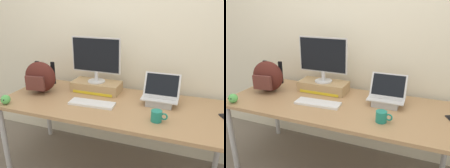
# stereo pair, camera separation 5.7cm
# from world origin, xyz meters

# --- Properties ---
(back_wall) EXTENTS (7.00, 0.10, 2.60)m
(back_wall) POSITION_xyz_m (0.00, 0.51, 1.30)
(back_wall) COLOR silver
(back_wall) RESTS_ON ground
(desk) EXTENTS (2.02, 0.81, 0.71)m
(desk) POSITION_xyz_m (0.00, 0.00, 0.65)
(desk) COLOR #A87F56
(desk) RESTS_ON ground
(toner_box_yellow) EXTENTS (0.48, 0.23, 0.10)m
(toner_box_yellow) POSITION_xyz_m (-0.25, 0.23, 0.76)
(toner_box_yellow) COLOR tan
(toner_box_yellow) RESTS_ON desk
(desktop_monitor) EXTENTS (0.50, 0.17, 0.44)m
(desktop_monitor) POSITION_xyz_m (-0.25, 0.22, 1.05)
(desktop_monitor) COLOR silver
(desktop_monitor) RESTS_ON toner_box_yellow
(open_laptop) EXTENTS (0.31, 0.22, 0.26)m
(open_laptop) POSITION_xyz_m (0.40, 0.14, 0.77)
(open_laptop) COLOR #ADADB2
(open_laptop) RESTS_ON desk
(external_keyboard) EXTENTS (0.41, 0.15, 0.02)m
(external_keyboard) POSITION_xyz_m (-0.16, -0.09, 0.72)
(external_keyboard) COLOR white
(external_keyboard) RESTS_ON desk
(messenger_backpack) EXTENTS (0.33, 0.26, 0.31)m
(messenger_backpack) POSITION_xyz_m (-0.76, 0.03, 0.86)
(messenger_backpack) COLOR #4C1E19
(messenger_backpack) RESTS_ON desk
(coffee_mug) EXTENTS (0.13, 0.08, 0.09)m
(coffee_mug) POSITION_xyz_m (0.43, -0.20, 0.75)
(coffee_mug) COLOR #1E7F70
(coffee_mug) RESTS_ON desk
(plush_toy) EXTENTS (0.08, 0.08, 0.08)m
(plush_toy) POSITION_xyz_m (-0.87, -0.33, 0.75)
(plush_toy) COLOR #56B256
(plush_toy) RESTS_ON desk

